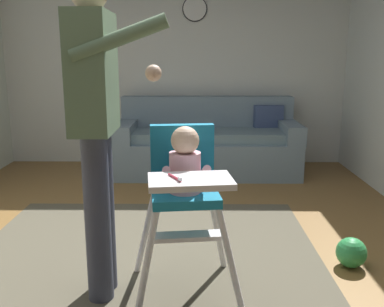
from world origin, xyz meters
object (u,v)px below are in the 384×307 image
object	(u,v)px
adult_standing	(97,123)
toy_ball	(351,252)
wall_clock	(195,9)
high_chair	(185,178)
couch	(208,144)

from	to	relation	value
adult_standing	toy_ball	size ratio (longest dim) A/B	8.92
wall_clock	high_chair	bearing A→B (deg)	-90.74
couch	adult_standing	xyz separation A→B (m)	(-0.66, -2.67, 0.66)
couch	high_chair	distance (m)	2.70
couch	toy_ball	xyz separation A→B (m)	(0.86, -2.35, -0.23)
high_chair	wall_clock	bearing A→B (deg)	172.26
toy_ball	adult_standing	bearing A→B (deg)	-167.90
couch	adult_standing	bearing A→B (deg)	-13.94
high_chair	wall_clock	world-z (taller)	wall_clock
toy_ball	couch	bearing A→B (deg)	110.18
high_chair	adult_standing	distance (m)	0.56
high_chair	wall_clock	size ratio (longest dim) A/B	3.29
high_chair	wall_clock	distance (m)	3.37
adult_standing	wall_clock	world-z (taller)	wall_clock
adult_standing	wall_clock	xyz separation A→B (m)	(0.51, 3.15, 0.89)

